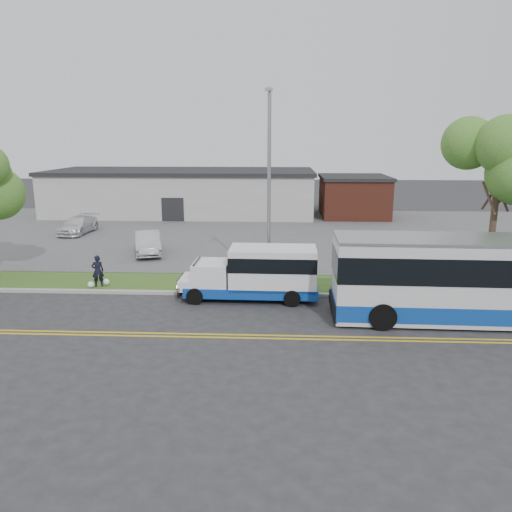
# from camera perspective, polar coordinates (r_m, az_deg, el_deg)

# --- Properties ---
(ground) EXTENTS (140.00, 140.00, 0.00)m
(ground) POSITION_cam_1_polar(r_m,az_deg,el_deg) (23.16, -6.22, -5.24)
(ground) COLOR #28282B
(ground) RESTS_ON ground
(lane_line_north) EXTENTS (70.00, 0.12, 0.01)m
(lane_line_north) POSITION_cam_1_polar(r_m,az_deg,el_deg) (19.61, -7.97, -8.80)
(lane_line_north) COLOR gold
(lane_line_north) RESTS_ON ground
(lane_line_south) EXTENTS (70.00, 0.12, 0.01)m
(lane_line_south) POSITION_cam_1_polar(r_m,az_deg,el_deg) (19.33, -8.13, -9.13)
(lane_line_south) COLOR gold
(lane_line_south) RESTS_ON ground
(curb) EXTENTS (80.00, 0.30, 0.15)m
(curb) POSITION_cam_1_polar(r_m,az_deg,el_deg) (24.17, -5.82, -4.25)
(curb) COLOR #9E9B93
(curb) RESTS_ON ground
(verge) EXTENTS (80.00, 3.30, 0.10)m
(verge) POSITION_cam_1_polar(r_m,az_deg,el_deg) (25.88, -5.23, -3.10)
(verge) COLOR #33541C
(verge) RESTS_ON ground
(parking_lot) EXTENTS (80.00, 25.00, 0.10)m
(parking_lot) POSITION_cam_1_polar(r_m,az_deg,el_deg) (39.52, -2.42, 2.68)
(parking_lot) COLOR #4C4C4F
(parking_lot) RESTS_ON ground
(commercial_building) EXTENTS (25.40, 10.40, 4.35)m
(commercial_building) POSITION_cam_1_polar(r_m,az_deg,el_deg) (49.87, -8.34, 7.25)
(commercial_building) COLOR #9E9E99
(commercial_building) RESTS_ON ground
(brick_wing) EXTENTS (6.30, 7.30, 3.90)m
(brick_wing) POSITION_cam_1_polar(r_m,az_deg,el_deg) (48.48, 11.09, 6.71)
(brick_wing) COLOR brown
(brick_wing) RESTS_ON ground
(tree_east) EXTENTS (5.20, 5.20, 8.33)m
(tree_east) POSITION_cam_1_polar(r_m,az_deg,el_deg) (26.82, 26.09, 9.56)
(tree_east) COLOR #39261F
(tree_east) RESTS_ON verge
(streetlight_near) EXTENTS (0.35, 1.53, 9.50)m
(streetlight_near) POSITION_cam_1_polar(r_m,az_deg,el_deg) (24.50, 1.49, 8.38)
(streetlight_near) COLOR gray
(streetlight_near) RESTS_ON verge
(shuttle_bus) EXTENTS (6.49, 2.28, 2.47)m
(shuttle_bus) POSITION_cam_1_polar(r_m,az_deg,el_deg) (23.09, 0.37, -1.81)
(shuttle_bus) COLOR #0D3994
(shuttle_bus) RESTS_ON ground
(transit_bus) EXTENTS (12.56, 3.26, 3.47)m
(transit_bus) POSITION_cam_1_polar(r_m,az_deg,el_deg) (22.32, 25.00, -2.47)
(transit_bus) COLOR silver
(transit_bus) RESTS_ON ground
(pedestrian) EXTENTS (0.68, 0.57, 1.60)m
(pedestrian) POSITION_cam_1_polar(r_m,az_deg,el_deg) (26.07, -17.64, -1.63)
(pedestrian) COLOR black
(pedestrian) RESTS_ON verge
(parked_car_a) EXTENTS (2.69, 4.65, 1.45)m
(parked_car_a) POSITION_cam_1_polar(r_m,az_deg,el_deg) (32.66, -12.25, 1.50)
(parked_car_a) COLOR #B2B4BA
(parked_car_a) RESTS_ON parking_lot
(parked_car_b) EXTENTS (2.07, 4.60, 1.31)m
(parked_car_b) POSITION_cam_1_polar(r_m,az_deg,el_deg) (41.25, -19.66, 3.35)
(parked_car_b) COLOR silver
(parked_car_b) RESTS_ON parking_lot
(grocery_bag_left) EXTENTS (0.32, 0.32, 0.32)m
(grocery_bag_left) POSITION_cam_1_polar(r_m,az_deg,el_deg) (26.11, -18.34, -3.11)
(grocery_bag_left) COLOR white
(grocery_bag_left) RESTS_ON verge
(grocery_bag_right) EXTENTS (0.32, 0.32, 0.32)m
(grocery_bag_right) POSITION_cam_1_polar(r_m,az_deg,el_deg) (26.36, -16.74, -2.85)
(grocery_bag_right) COLOR white
(grocery_bag_right) RESTS_ON verge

